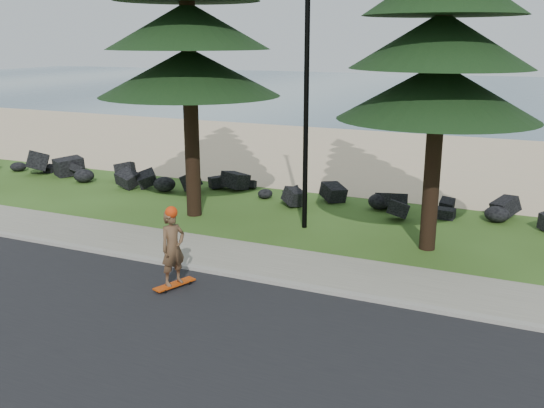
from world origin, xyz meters
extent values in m
plane|color=#314E18|center=(0.00, 0.00, 0.00)|extent=(160.00, 160.00, 0.00)
cube|color=black|center=(0.00, -4.50, 0.01)|extent=(160.00, 7.00, 0.02)
cube|color=#9C988D|center=(0.00, -0.90, 0.05)|extent=(160.00, 0.20, 0.10)
cube|color=slate|center=(0.00, 0.20, 0.04)|extent=(160.00, 2.00, 0.08)
cube|color=beige|center=(0.00, 14.50, 0.01)|extent=(160.00, 15.00, 0.01)
cube|color=#3D6076|center=(0.00, 51.00, 0.00)|extent=(160.00, 58.00, 0.01)
cylinder|color=black|center=(3.50, 2.80, 6.00)|extent=(0.40, 0.40, 12.00)
cylinder|color=black|center=(0.00, 3.20, 4.00)|extent=(0.14, 0.14, 8.00)
cube|color=#BB3E0B|center=(-0.96, -1.99, 0.10)|extent=(0.56, 0.99, 0.03)
imported|color=brown|center=(-0.96, -1.99, 0.92)|extent=(0.57, 0.69, 1.62)
sphere|color=red|center=(-0.96, -1.99, 1.70)|extent=(0.26, 0.26, 0.26)
camera|label=1|loc=(5.88, -12.10, 5.18)|focal=40.00mm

